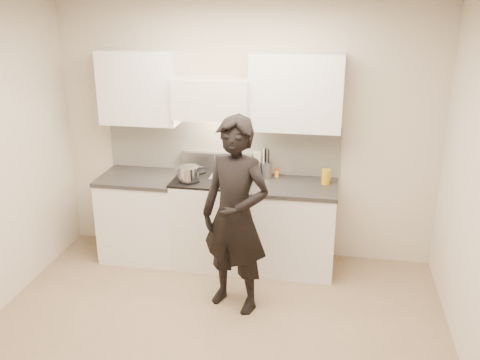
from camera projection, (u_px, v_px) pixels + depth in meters
name	position (u px, v px, depth m)	size (l,w,h in m)	color
ground_plane	(210.00, 342.00, 4.45)	(4.00, 4.00, 0.00)	#897051
room_shell	(210.00, 145.00, 4.26)	(4.04, 3.54, 2.70)	#C1B5A1
stove	(212.00, 219.00, 5.66)	(0.76, 0.65, 0.96)	silver
counter_right	(290.00, 226.00, 5.53)	(0.92, 0.67, 0.92)	silver
counter_left	(142.00, 215.00, 5.79)	(0.82, 0.67, 0.92)	silver
wok	(233.00, 163.00, 5.56)	(0.40, 0.49, 0.32)	#A9ABB9
stock_pot	(189.00, 173.00, 5.37)	(0.28, 0.28, 0.14)	#A9ABB9
utensil_crock	(266.00, 169.00, 5.55)	(0.12, 0.12, 0.31)	#9999A0
spice_jar	(277.00, 172.00, 5.57)	(0.05, 0.05, 0.11)	orange
oil_glass	(326.00, 177.00, 5.37)	(0.09, 0.09, 0.15)	#B18610
person	(235.00, 216.00, 4.69)	(0.65, 0.43, 1.79)	black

